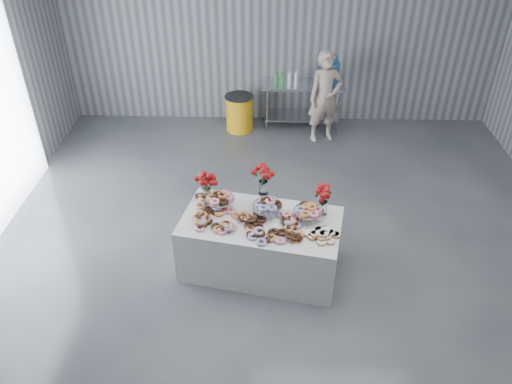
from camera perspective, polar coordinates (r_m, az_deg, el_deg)
ground at (r=6.34m, az=3.13°, el=-9.72°), size 9.00×9.00×0.00m
room_walls at (r=4.94m, az=0.83°, el=13.44°), size 8.04×9.04×4.02m
display_table at (r=6.22m, az=0.55°, el=-5.99°), size 2.06×1.35×0.75m
prep_table at (r=9.45m, az=5.33°, el=10.72°), size 1.50×0.60×0.90m
donut_mounds at (r=5.92m, az=0.56°, el=-3.21°), size 1.93×1.14×0.09m
cake_stand_left at (r=6.13m, az=-4.14°, el=-0.67°), size 0.36×0.36×0.17m
cake_stand_mid at (r=6.01m, az=1.35°, el=-1.41°), size 0.36×0.36×0.17m
cake_stand_right at (r=5.95m, az=6.07°, el=-2.04°), size 0.36×0.36×0.17m
danish_pile at (r=5.75m, az=7.58°, el=-4.72°), size 0.48×0.48×0.11m
bouquet_left at (r=6.18m, az=-5.72°, el=1.28°), size 0.26×0.26×0.42m
bouquet_right at (r=5.97m, az=7.78°, el=-0.18°), size 0.26×0.26×0.42m
bouquet_center at (r=6.05m, az=0.84°, el=1.63°), size 0.26×0.26×0.57m
water_jug at (r=9.30m, az=8.67°, el=13.60°), size 0.28×0.28×0.55m
drink_bottles at (r=9.19m, az=3.46°, el=12.89°), size 0.54×0.08×0.27m
person at (r=9.01m, az=7.90°, el=10.69°), size 0.68×0.54×1.64m
trash_barrel at (r=9.45m, az=-1.91°, el=9.02°), size 0.54×0.54×0.69m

